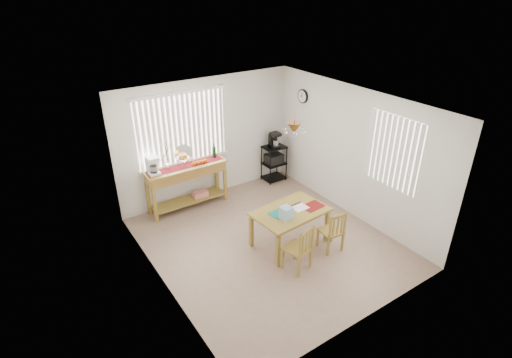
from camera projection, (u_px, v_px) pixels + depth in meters
ground at (268, 243)px, 7.34m from camera, size 4.00×4.50×0.01m
room_shell at (269, 158)px, 6.58m from camera, size 4.20×4.70×2.70m
sideboard at (187, 176)px, 8.17m from camera, size 1.69×0.47×0.95m
sideboard_items at (173, 162)px, 7.88m from camera, size 1.60×0.40×0.73m
wire_cart at (274, 160)px, 9.37m from camera, size 0.50×0.40×0.86m
cart_items at (274, 140)px, 9.15m from camera, size 0.20×0.24×0.35m
dining_table at (290, 215)px, 7.05m from camera, size 1.36×0.93×0.69m
table_items at (289, 212)px, 6.83m from camera, size 1.02×0.44×0.22m
chair_left at (299, 249)px, 6.50m from camera, size 0.47×0.47×0.83m
chair_right at (332, 231)px, 6.98m from camera, size 0.40×0.40×0.79m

